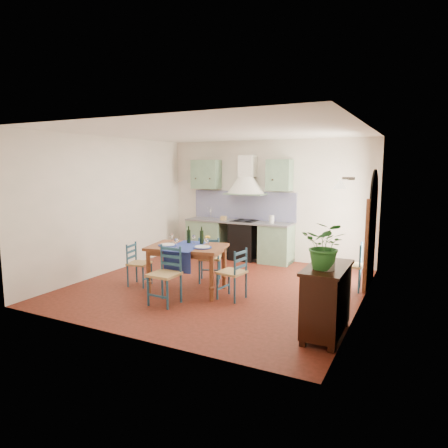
% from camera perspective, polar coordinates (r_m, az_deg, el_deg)
% --- Properties ---
extents(floor, '(5.00, 5.00, 0.00)m').
position_cam_1_polar(floor, '(7.48, -0.84, -8.85)').
color(floor, '#40190D').
rests_on(floor, ground).
extents(back_wall, '(5.00, 0.96, 2.80)m').
position_cam_1_polar(back_wall, '(9.49, 3.08, 1.29)').
color(back_wall, beige).
rests_on(back_wall, ground).
extents(right_wall, '(0.26, 5.00, 2.80)m').
position_cam_1_polar(right_wall, '(6.71, 19.51, 0.37)').
color(right_wall, beige).
rests_on(right_wall, ground).
extents(left_wall, '(0.04, 5.00, 2.80)m').
position_cam_1_polar(left_wall, '(8.64, -15.71, 2.63)').
color(left_wall, beige).
rests_on(left_wall, ground).
extents(ceiling, '(5.00, 5.00, 0.01)m').
position_cam_1_polar(ceiling, '(7.17, -0.89, 13.08)').
color(ceiling, white).
rests_on(ceiling, back_wall).
extents(dining_table, '(1.43, 1.11, 1.14)m').
position_cam_1_polar(dining_table, '(7.02, -5.29, -3.88)').
color(dining_table, brown).
rests_on(dining_table, ground).
extents(chair_near, '(0.44, 0.44, 0.93)m').
position_cam_1_polar(chair_near, '(6.51, -8.34, -7.15)').
color(chair_near, navy).
rests_on(chair_near, ground).
extents(chair_far, '(0.54, 0.54, 0.89)m').
position_cam_1_polar(chair_far, '(7.63, -2.07, -4.95)').
color(chair_far, navy).
rests_on(chair_far, ground).
extents(chair_left, '(0.43, 0.43, 0.79)m').
position_cam_1_polar(chair_left, '(7.60, -12.18, -5.56)').
color(chair_left, navy).
rests_on(chair_left, ground).
extents(chair_right, '(0.46, 0.46, 0.86)m').
position_cam_1_polar(chair_right, '(6.66, 1.34, -7.02)').
color(chair_right, navy).
rests_on(chair_right, ground).
extents(chair_spare, '(0.43, 0.43, 0.86)m').
position_cam_1_polar(chair_spare, '(7.51, 17.80, -5.68)').
color(chair_spare, navy).
rests_on(chair_spare, ground).
extents(sideboard, '(0.50, 1.05, 0.94)m').
position_cam_1_polar(sideboard, '(5.43, 14.38, -10.20)').
color(sideboard, black).
rests_on(sideboard, ground).
extents(potted_plant, '(0.58, 0.52, 0.60)m').
position_cam_1_polar(potted_plant, '(5.07, 14.33, -2.99)').
color(potted_plant, '#286B28').
rests_on(potted_plant, sideboard).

